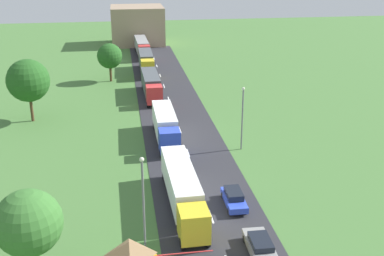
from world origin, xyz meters
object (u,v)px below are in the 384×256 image
object	(u,v)px
lamppost_lead	(143,202)
lamppost_second	(242,115)
truck_lead	(183,188)
tree_birch	(28,223)
truck_sixth	(138,34)
truck_second	(165,125)
car_lead	(260,245)
car_second	(234,198)
truck_third	(151,84)
distant_building	(137,25)
truck_fifth	(142,46)
tree_pine	(110,56)
truck_fourth	(146,62)
tree_oak	(28,81)

from	to	relation	value
lamppost_lead	lamppost_second	xyz separation A→B (m)	(12.85, 19.68, -0.31)
truck_lead	tree_birch	bearing A→B (deg)	-144.10
tree_birch	truck_sixth	bearing A→B (deg)	82.89
truck_second	lamppost_second	bearing A→B (deg)	-25.96
car_lead	car_second	distance (m)	7.79
truck_third	distant_building	size ratio (longest dim) A/B	0.98
car_lead	car_second	world-z (taller)	car_second
truck_third	distant_building	world-z (taller)	distant_building
truck_lead	tree_birch	distance (m)	15.23
truck_fifth	lamppost_second	distance (m)	57.47
distant_building	car_lead	bearing A→B (deg)	-86.62
truck_lead	tree_birch	xyz separation A→B (m)	(-12.13, -8.78, 2.76)
truck_lead	car_lead	distance (m)	9.71
truck_sixth	lamppost_second	xyz separation A→B (m)	(9.16, -73.62, 2.24)
lamppost_lead	tree_pine	bearing A→B (deg)	93.21
truck_fourth	distant_building	xyz separation A→B (m)	(-0.20, 30.92, 2.46)
tree_oak	truck_fourth	bearing A→B (deg)	55.55
truck_fifth	truck_sixth	bearing A→B (deg)	90.63
lamppost_lead	truck_sixth	bearing A→B (deg)	87.74
truck_lead	truck_second	xyz separation A→B (m)	(0.09, 17.28, 0.04)
truck_sixth	tree_oak	xyz separation A→B (m)	(-17.58, -59.24, 3.75)
car_lead	tree_birch	size ratio (longest dim) A/B	0.63
truck_fourth	tree_pine	bearing A→B (deg)	-141.32
car_lead	tree_birch	xyz separation A→B (m)	(-17.26, -0.63, 4.01)
truck_lead	truck_third	size ratio (longest dim) A/B	1.11
truck_lead	distant_building	size ratio (longest dim) A/B	1.09
truck_lead	distant_building	distance (m)	84.13
car_second	tree_pine	bearing A→B (deg)	103.82
truck_fourth	truck_sixth	bearing A→B (deg)	90.21
truck_lead	truck_third	distance (m)	36.69
truck_third	tree_birch	size ratio (longest dim) A/B	1.74
truck_fourth	distant_building	distance (m)	31.02
car_lead	lamppost_second	xyz separation A→B (m)	(3.80, 21.14, 3.57)
car_second	truck_fourth	bearing A→B (deg)	95.29
lamppost_lead	distant_building	size ratio (longest dim) A/B	0.65
tree_pine	truck_lead	bearing A→B (deg)	-81.68
lamppost_lead	truck_fifth	bearing A→B (deg)	87.10
truck_fifth	truck_fourth	bearing A→B (deg)	-90.22
lamppost_lead	car_lead	bearing A→B (deg)	-9.16
truck_fifth	car_lead	bearing A→B (deg)	-86.20
lamppost_lead	tree_pine	world-z (taller)	lamppost_lead
lamppost_second	distant_building	size ratio (longest dim) A/B	0.60
truck_lead	truck_fifth	world-z (taller)	truck_lead
truck_fourth	truck_fifth	size ratio (longest dim) A/B	0.83
lamppost_lead	tree_birch	xyz separation A→B (m)	(-8.21, -2.08, 0.13)
truck_sixth	tree_pine	bearing A→B (deg)	-99.82
truck_third	lamppost_second	xyz separation A→B (m)	(9.22, -23.71, 2.29)
tree_oak	tree_pine	world-z (taller)	tree_oak
truck_lead	truck_second	size ratio (longest dim) A/B	1.21
truck_fifth	distant_building	distance (m)	14.63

